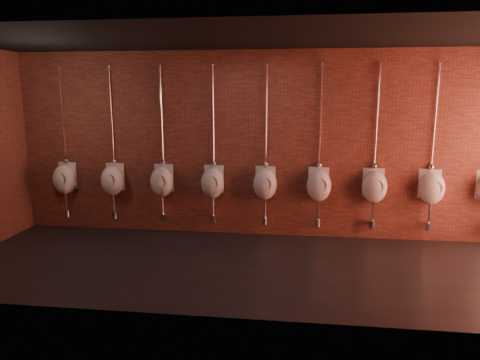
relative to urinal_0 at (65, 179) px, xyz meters
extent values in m
plane|color=black|center=(3.47, -1.35, -0.96)|extent=(8.50, 8.50, 0.00)
cube|color=black|center=(3.47, -1.35, 2.24)|extent=(8.50, 3.00, 0.04)
cube|color=brown|center=(3.47, 0.15, 0.64)|extent=(8.50, 0.04, 3.20)
cube|color=brown|center=(3.47, -2.85, 0.64)|extent=(8.50, 0.04, 3.20)
ellipsoid|color=white|center=(0.00, -0.01, -0.01)|extent=(0.47, 0.43, 0.54)
cube|color=white|center=(0.00, 0.13, 0.04)|extent=(0.35, 0.10, 0.49)
cylinder|color=#959595|center=(0.00, -0.15, 0.02)|extent=(0.24, 0.06, 0.24)
cylinder|color=silver|center=(0.00, 0.11, 1.13)|extent=(0.03, 0.03, 1.73)
sphere|color=silver|center=(0.00, 0.10, 0.32)|extent=(0.10, 0.10, 0.10)
cylinder|color=silver|center=(0.00, 0.11, 1.99)|extent=(0.07, 0.07, 0.01)
cylinder|color=silver|center=(0.00, -0.01, -0.41)|extent=(0.04, 0.04, 0.37)
cylinder|color=silver|center=(0.00, -0.01, -0.66)|extent=(0.10, 0.10, 0.13)
cylinder|color=silver|center=(0.00, 0.08, -0.66)|extent=(0.04, 0.18, 0.04)
ellipsoid|color=white|center=(0.91, -0.01, -0.01)|extent=(0.47, 0.43, 0.54)
cube|color=white|center=(0.91, 0.13, 0.04)|extent=(0.35, 0.10, 0.49)
cylinder|color=#959595|center=(0.91, -0.15, 0.02)|extent=(0.24, 0.06, 0.24)
cylinder|color=silver|center=(0.91, 0.11, 1.13)|extent=(0.03, 0.03, 1.73)
sphere|color=silver|center=(0.91, 0.10, 0.32)|extent=(0.10, 0.10, 0.10)
cylinder|color=silver|center=(0.91, 0.11, 1.99)|extent=(0.07, 0.07, 0.01)
cylinder|color=silver|center=(0.91, -0.01, -0.41)|extent=(0.04, 0.04, 0.37)
cylinder|color=silver|center=(0.91, -0.01, -0.66)|extent=(0.10, 0.10, 0.13)
cylinder|color=silver|center=(0.91, 0.08, -0.66)|extent=(0.04, 0.18, 0.04)
ellipsoid|color=white|center=(1.83, -0.01, -0.01)|extent=(0.47, 0.43, 0.54)
cube|color=white|center=(1.83, 0.13, 0.04)|extent=(0.35, 0.10, 0.49)
cylinder|color=#959595|center=(1.83, -0.15, 0.02)|extent=(0.24, 0.06, 0.24)
cylinder|color=silver|center=(1.83, 0.11, 1.13)|extent=(0.03, 0.03, 1.73)
sphere|color=silver|center=(1.83, 0.10, 0.32)|extent=(0.10, 0.10, 0.10)
cylinder|color=silver|center=(1.83, 0.11, 1.99)|extent=(0.07, 0.07, 0.01)
cylinder|color=silver|center=(1.83, -0.01, -0.41)|extent=(0.04, 0.04, 0.37)
cylinder|color=silver|center=(1.83, -0.01, -0.66)|extent=(0.10, 0.10, 0.13)
cylinder|color=silver|center=(1.83, 0.08, -0.66)|extent=(0.04, 0.18, 0.04)
ellipsoid|color=white|center=(2.74, -0.01, -0.01)|extent=(0.47, 0.43, 0.54)
cube|color=white|center=(2.74, 0.13, 0.04)|extent=(0.35, 0.10, 0.49)
cylinder|color=#959595|center=(2.74, -0.15, 0.02)|extent=(0.24, 0.06, 0.24)
cylinder|color=silver|center=(2.74, 0.11, 1.13)|extent=(0.03, 0.03, 1.73)
sphere|color=silver|center=(2.74, 0.10, 0.32)|extent=(0.10, 0.10, 0.10)
cylinder|color=silver|center=(2.74, 0.11, 1.99)|extent=(0.07, 0.07, 0.01)
cylinder|color=silver|center=(2.74, -0.01, -0.41)|extent=(0.04, 0.04, 0.37)
cylinder|color=silver|center=(2.74, -0.01, -0.66)|extent=(0.10, 0.10, 0.13)
cylinder|color=silver|center=(2.74, 0.08, -0.66)|extent=(0.04, 0.18, 0.04)
ellipsoid|color=white|center=(3.66, -0.01, -0.01)|extent=(0.47, 0.43, 0.54)
cube|color=white|center=(3.66, 0.13, 0.04)|extent=(0.35, 0.10, 0.49)
cylinder|color=#959595|center=(3.66, -0.15, 0.02)|extent=(0.24, 0.06, 0.24)
cylinder|color=silver|center=(3.66, 0.11, 1.13)|extent=(0.03, 0.03, 1.73)
sphere|color=silver|center=(3.66, 0.10, 0.32)|extent=(0.10, 0.10, 0.10)
cylinder|color=silver|center=(3.66, 0.11, 1.99)|extent=(0.07, 0.07, 0.01)
cylinder|color=silver|center=(3.66, -0.01, -0.41)|extent=(0.04, 0.04, 0.37)
cylinder|color=silver|center=(3.66, -0.01, -0.66)|extent=(0.10, 0.10, 0.13)
cylinder|color=silver|center=(3.66, 0.08, -0.66)|extent=(0.04, 0.18, 0.04)
ellipsoid|color=white|center=(4.57, -0.01, -0.01)|extent=(0.47, 0.43, 0.54)
cube|color=white|center=(4.57, 0.13, 0.04)|extent=(0.35, 0.10, 0.49)
cylinder|color=#959595|center=(4.57, -0.15, 0.02)|extent=(0.24, 0.06, 0.24)
cylinder|color=silver|center=(4.57, 0.11, 1.13)|extent=(0.03, 0.03, 1.73)
sphere|color=silver|center=(4.57, 0.10, 0.32)|extent=(0.10, 0.10, 0.10)
cylinder|color=silver|center=(4.57, 0.11, 1.99)|extent=(0.07, 0.07, 0.01)
cylinder|color=silver|center=(4.57, -0.01, -0.41)|extent=(0.04, 0.04, 0.37)
cylinder|color=silver|center=(4.57, -0.01, -0.66)|extent=(0.10, 0.10, 0.13)
cylinder|color=silver|center=(4.57, 0.08, -0.66)|extent=(0.04, 0.18, 0.04)
ellipsoid|color=white|center=(5.48, -0.01, -0.01)|extent=(0.47, 0.43, 0.54)
cube|color=white|center=(5.48, 0.13, 0.04)|extent=(0.35, 0.10, 0.49)
cylinder|color=#959595|center=(5.48, -0.15, 0.02)|extent=(0.24, 0.06, 0.24)
cylinder|color=silver|center=(5.48, 0.11, 1.13)|extent=(0.03, 0.03, 1.73)
sphere|color=silver|center=(5.48, 0.10, 0.32)|extent=(0.10, 0.10, 0.10)
cylinder|color=silver|center=(5.48, 0.11, 1.99)|extent=(0.07, 0.07, 0.01)
cylinder|color=silver|center=(5.48, -0.01, -0.41)|extent=(0.04, 0.04, 0.37)
cylinder|color=silver|center=(5.48, -0.01, -0.66)|extent=(0.10, 0.10, 0.13)
cylinder|color=silver|center=(5.48, 0.08, -0.66)|extent=(0.04, 0.18, 0.04)
ellipsoid|color=white|center=(6.40, -0.01, -0.01)|extent=(0.47, 0.43, 0.54)
cube|color=white|center=(6.40, 0.13, 0.04)|extent=(0.35, 0.10, 0.49)
cylinder|color=#959595|center=(6.40, -0.15, 0.02)|extent=(0.24, 0.06, 0.24)
cylinder|color=silver|center=(6.40, 0.11, 1.13)|extent=(0.03, 0.03, 1.73)
sphere|color=silver|center=(6.40, 0.10, 0.32)|extent=(0.10, 0.10, 0.10)
cylinder|color=silver|center=(6.40, 0.11, 1.99)|extent=(0.07, 0.07, 0.01)
cylinder|color=silver|center=(6.40, -0.01, -0.41)|extent=(0.04, 0.04, 0.37)
cylinder|color=silver|center=(6.40, -0.01, -0.66)|extent=(0.10, 0.10, 0.13)
cylinder|color=silver|center=(6.40, 0.08, -0.66)|extent=(0.04, 0.18, 0.04)
camera|label=1|loc=(4.10, -7.20, 1.49)|focal=32.00mm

